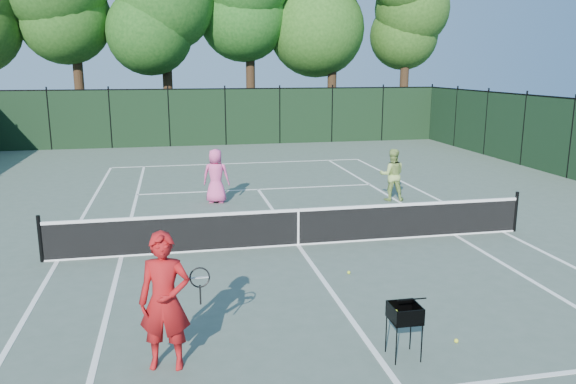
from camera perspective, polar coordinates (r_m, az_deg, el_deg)
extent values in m
plane|color=#4B5B4E|center=(13.61, 1.03, -5.43)|extent=(90.00, 90.00, 0.00)
cube|color=white|center=(13.56, -22.37, -6.47)|extent=(0.10, 23.77, 0.01)
cube|color=white|center=(15.70, 21.00, -3.80)|extent=(0.10, 23.77, 0.01)
cube|color=white|center=(13.36, -16.56, -6.30)|extent=(0.10, 23.77, 0.01)
cube|color=white|center=(15.02, 16.58, -4.20)|extent=(0.10, 23.77, 0.01)
cube|color=white|center=(25.03, -4.96, 2.92)|extent=(10.97, 0.10, 0.01)
cube|color=white|center=(19.69, -3.06, 0.28)|extent=(8.23, 0.10, 0.01)
cube|color=white|center=(13.61, 1.03, -5.41)|extent=(0.10, 12.80, 0.01)
cube|color=black|center=(13.47, 1.04, -3.59)|extent=(11.60, 0.03, 0.85)
cube|color=white|center=(13.36, 1.04, -1.86)|extent=(11.60, 0.05, 0.07)
cube|color=white|center=(13.60, 1.03, -5.35)|extent=(11.60, 0.05, 0.04)
cube|color=white|center=(13.47, 1.04, -3.59)|extent=(0.05, 0.04, 0.91)
cylinder|color=black|center=(13.47, -23.87, -4.37)|extent=(0.09, 0.09, 1.06)
cylinder|color=black|center=(15.74, 22.12, -1.86)|extent=(0.09, 0.09, 1.06)
cube|color=black|center=(30.87, -6.37, 7.55)|extent=(24.00, 0.05, 3.00)
cylinder|color=black|center=(35.04, -20.35, 8.93)|extent=(0.56, 0.56, 4.80)
cylinder|color=black|center=(34.48, -12.04, 8.97)|extent=(0.56, 0.56, 4.30)
ellipsoid|color=#174413|center=(34.59, -12.48, 18.25)|extent=(6.00, 6.00, 9.30)
cylinder|color=black|center=(35.29, -3.80, 9.86)|extent=(0.56, 0.56, 5.00)
cylinder|color=black|center=(35.66, 4.46, 9.56)|extent=(0.56, 0.56, 4.60)
cylinder|color=black|center=(37.81, 11.64, 9.37)|extent=(0.56, 0.56, 4.40)
ellipsoid|color=#214A15|center=(37.92, 12.03, 17.74)|extent=(5.80, 5.80, 8.99)
imported|color=#A31215|center=(8.20, -12.41, -10.80)|extent=(0.81, 0.61, 2.01)
cylinder|color=black|center=(8.47, -8.90, -10.27)|extent=(0.03, 0.03, 0.30)
torus|color=black|center=(8.37, -8.96, -8.57)|extent=(0.30, 0.10, 0.30)
imported|color=#E45093|center=(17.75, -7.33, 1.63)|extent=(0.95, 0.75, 1.71)
imported|color=#9EBE5F|center=(18.23, 10.52, 1.74)|extent=(0.93, 0.80, 1.67)
cylinder|color=black|center=(8.51, 10.93, -15.15)|extent=(0.02, 0.02, 0.58)
cylinder|color=black|center=(8.65, 13.43, -14.77)|extent=(0.02, 0.02, 0.58)
cylinder|color=black|center=(8.83, 9.93, -14.02)|extent=(0.02, 0.02, 0.58)
cylinder|color=black|center=(8.97, 12.34, -13.67)|extent=(0.02, 0.02, 0.58)
cube|color=black|center=(8.56, 11.79, -11.91)|extent=(0.45, 0.45, 0.25)
sphere|color=#C2E92F|center=(8.59, 11.76, -12.34)|extent=(0.06, 0.06, 0.06)
sphere|color=#C2E92F|center=(8.59, 11.76, -12.34)|extent=(0.06, 0.06, 0.06)
sphere|color=#C2E92F|center=(8.59, 11.76, -12.34)|extent=(0.06, 0.06, 0.06)
sphere|color=#C2E92F|center=(8.59, 11.76, -12.34)|extent=(0.06, 0.06, 0.06)
sphere|color=#C2E92F|center=(8.59, 11.76, -12.34)|extent=(0.06, 0.06, 0.06)
sphere|color=#C2E92F|center=(8.59, 11.76, -12.34)|extent=(0.06, 0.06, 0.06)
sphere|color=#C2E92F|center=(8.59, 11.76, -12.34)|extent=(0.06, 0.06, 0.06)
sphere|color=#C2E92F|center=(8.59, 11.76, -12.34)|extent=(0.06, 0.06, 0.06)
sphere|color=#C2E92F|center=(8.59, 11.76, -12.34)|extent=(0.06, 0.06, 0.06)
sphere|color=#C2E92F|center=(8.59, 11.76, -12.34)|extent=(0.06, 0.06, 0.06)
sphere|color=#C2E92F|center=(8.59, 11.76, -12.34)|extent=(0.06, 0.06, 0.06)
sphere|color=yellow|center=(9.45, 16.72, -14.28)|extent=(0.07, 0.07, 0.07)
sphere|color=#C1DD2D|center=(11.85, 6.20, -8.12)|extent=(0.07, 0.07, 0.07)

